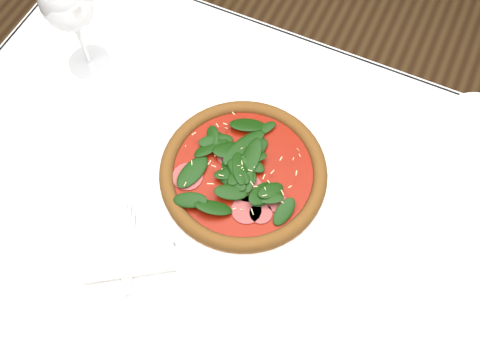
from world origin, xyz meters
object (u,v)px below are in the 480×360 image
at_px(plate, 243,176).
at_px(napkin, 129,257).
at_px(wine_glass, 67,3).
at_px(pizza, 243,171).

distance_m(plate, napkin, 0.24).
distance_m(wine_glass, napkin, 0.45).
height_order(pizza, wine_glass, wine_glass).
height_order(plate, wine_glass, wine_glass).
distance_m(pizza, napkin, 0.24).
distance_m(pizza, wine_glass, 0.42).
distance_m(plate, pizza, 0.02).
bearing_deg(napkin, plate, 63.37).
xyz_separation_m(pizza, wine_glass, (-0.39, 0.11, 0.13)).
bearing_deg(pizza, wine_glass, 164.89).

